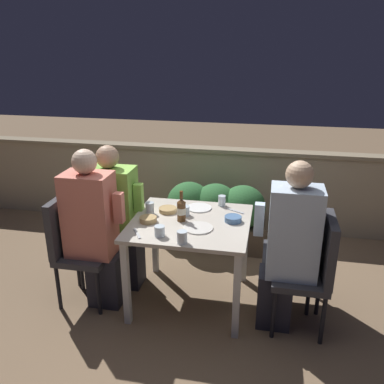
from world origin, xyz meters
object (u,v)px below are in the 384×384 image
at_px(person_coral_top, 94,229).
at_px(chair_left_far, 95,226).
at_px(person_green_blouse, 115,218).
at_px(chair_right_near, 315,265).
at_px(chair_left_near, 73,241).
at_px(beer_bottle, 181,210).
at_px(person_blue_shirt, 288,247).
at_px(chair_right_far, 301,243).

bearing_deg(person_coral_top, chair_left_far, 114.94).
relative_size(person_green_blouse, chair_right_near, 1.40).
relative_size(chair_left_near, beer_bottle, 3.66).
bearing_deg(person_green_blouse, person_blue_shirt, -11.89).
distance_m(person_coral_top, person_green_blouse, 0.30).
bearing_deg(chair_right_near, person_green_blouse, 169.50).
height_order(chair_right_near, beer_bottle, beer_bottle).
bearing_deg(person_blue_shirt, chair_right_far, 69.88).
xyz_separation_m(person_blue_shirt, chair_right_far, (0.12, 0.32, -0.12)).
bearing_deg(chair_left_near, beer_bottle, 9.84).
height_order(person_green_blouse, chair_right_near, person_green_blouse).
relative_size(chair_left_far, chair_right_near, 1.00).
xyz_separation_m(person_coral_top, chair_right_far, (1.62, 0.32, -0.12)).
bearing_deg(person_blue_shirt, chair_left_near, 179.78).
bearing_deg(beer_bottle, chair_right_near, -8.76).
height_order(chair_right_near, person_blue_shirt, person_blue_shirt).
bearing_deg(chair_left_near, chair_right_far, 9.91).
bearing_deg(person_coral_top, chair_left_near, -180.00).
bearing_deg(person_coral_top, person_green_blouse, 78.96).
bearing_deg(person_coral_top, chair_right_far, 11.08).
bearing_deg(chair_right_near, chair_right_far, 103.32).
distance_m(chair_left_far, beer_bottle, 0.87).
bearing_deg(chair_right_near, chair_left_near, 179.81).
bearing_deg(person_green_blouse, chair_right_far, 0.73).
height_order(chair_left_near, beer_bottle, beer_bottle).
relative_size(chair_left_near, person_green_blouse, 0.72).
bearing_deg(chair_right_far, beer_bottle, -170.02).
height_order(chair_right_near, chair_right_far, same).
height_order(person_coral_top, person_green_blouse, person_coral_top).
height_order(person_coral_top, person_blue_shirt, same).
bearing_deg(chair_right_near, person_blue_shirt, -180.00).
xyz_separation_m(chair_left_near, chair_left_far, (0.06, 0.30, 0.00)).
relative_size(chair_left_far, chair_right_far, 1.00).
bearing_deg(chair_right_near, beer_bottle, 171.24).
xyz_separation_m(person_green_blouse, chair_right_far, (1.56, 0.02, -0.10)).
distance_m(person_coral_top, chair_right_near, 1.70).
bearing_deg(person_coral_top, beer_bottle, 12.61).
height_order(person_green_blouse, chair_right_far, person_green_blouse).
height_order(person_blue_shirt, chair_right_far, person_blue_shirt).
bearing_deg(chair_right_far, chair_left_far, -179.35).
distance_m(chair_right_near, person_blue_shirt, 0.23).
distance_m(chair_left_near, chair_right_far, 1.84).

